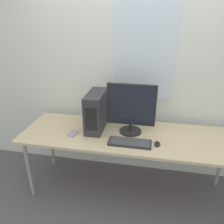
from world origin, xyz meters
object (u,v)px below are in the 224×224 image
Objects in this scene: cell_phone at (73,134)px; mouse at (157,144)px; keyboard at (130,143)px; pc_tower at (96,111)px; monitor_main at (131,108)px.

mouse is at bearing 5.81° from cell_phone.
keyboard is 0.62m from cell_phone.
pc_tower is 3.06× the size of cell_phone.
monitor_main is at bearing 143.25° from mouse.
pc_tower is at bearing 49.18° from cell_phone.
pc_tower is 0.80× the size of monitor_main.
monitor_main is at bearing 24.38° from cell_phone.
pc_tower is at bearing 177.11° from monitor_main.
pc_tower is 1.02× the size of keyboard.
mouse is 0.64× the size of cell_phone.
monitor_main is (0.38, -0.02, 0.07)m from pc_tower.
pc_tower is at bearing 160.73° from mouse.
cell_phone is (-0.88, 0.05, -0.01)m from mouse.
cell_phone is (-0.60, -0.16, -0.27)m from monitor_main.
mouse is (0.67, -0.23, -0.19)m from pc_tower.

